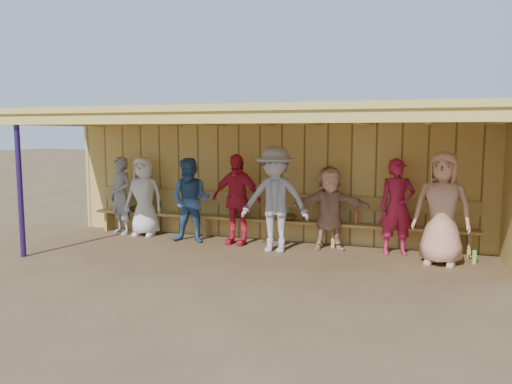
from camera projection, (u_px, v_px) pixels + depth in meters
ground at (250, 254)px, 8.68m from camera, size 90.00×90.00×0.00m
player_a at (121, 195)px, 10.34m from camera, size 0.69×0.58×1.61m
player_b at (144, 196)px, 10.17m from camera, size 0.84×0.60×1.62m
player_c at (191, 200)px, 9.54m from camera, size 0.85×0.69×1.62m
player_d at (236, 199)px, 9.39m from camera, size 1.04×0.53×1.71m
player_e at (275, 199)px, 8.79m from camera, size 1.25×0.77×1.87m
player_f at (329, 208)px, 8.96m from camera, size 1.47×0.88×1.51m
player_g at (397, 207)px, 8.58m from camera, size 0.69×0.55×1.67m
player_h at (442, 209)px, 7.89m from camera, size 0.96×0.70×1.81m
dugout_structure at (282, 155)px, 9.00m from camera, size 8.80×3.20×2.50m
bench at (269, 214)px, 9.67m from camera, size 7.60×0.34×0.93m
dugout_equipment at (253, 216)px, 9.64m from camera, size 6.71×0.62×0.80m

